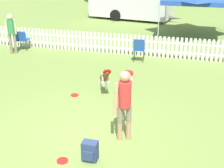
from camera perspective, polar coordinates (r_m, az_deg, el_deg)
ground_plane at (r=7.37m, az=-5.40°, el=-9.43°), size 240.00×240.00×0.00m
handler_person at (r=6.76m, az=2.34°, el=-2.42°), size 0.40×1.09×1.66m
leaping_dog at (r=9.13m, az=-1.33°, el=1.34°), size 0.59×1.01×0.97m
frisbee_near_handler at (r=6.63m, az=-9.06°, el=-13.68°), size 0.23×0.23×0.02m
frisbee_near_dog at (r=9.36m, az=-6.86°, el=-2.02°), size 0.23×0.23×0.02m
backpack_on_grass at (r=6.49m, az=-4.06°, el=-12.16°), size 0.31×0.26×0.42m
picket_fence at (r=12.87m, az=4.18°, el=7.11°), size 21.57×0.04×0.87m
folding_chair_blue_left at (r=14.11m, az=-16.21°, el=7.99°), size 0.58×0.59×0.85m
folding_chair_center at (r=12.06m, az=4.97°, el=6.60°), size 0.47×0.49×0.92m
spectator_standing at (r=13.59m, az=-17.96°, el=9.38°), size 0.38×0.27×1.65m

